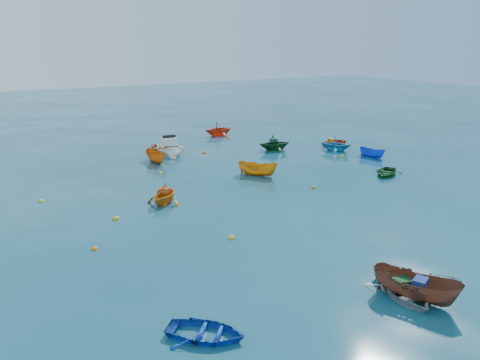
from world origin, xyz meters
TOP-DOWN VIEW (x-y plane):
  - ground at (0.00, 0.00)m, footprint 160.00×160.00m
  - dinghy_blue_sw at (-9.56, -8.95)m, footprint 3.25×3.23m
  - dinghy_white_near at (-1.81, -10.43)m, footprint 2.98×3.57m
  - sampan_brown_mid at (-1.69, -10.88)m, footprint 2.48×3.53m
  - dinghy_orange_w at (-5.72, 4.29)m, footprint 3.35×3.32m
  - sampan_yellow_mid at (2.39, 6.51)m, footprint 2.74×3.06m
  - dinghy_green_e at (10.59, 1.87)m, footprint 3.33×3.05m
  - dinghy_cyan_se at (12.73, 9.73)m, footprint 3.36×3.43m
  - sampan_orange_n at (-2.59, 13.93)m, footprint 1.28×2.91m
  - dinghy_green_n at (8.10, 12.64)m, footprint 3.26×2.97m
  - dinghy_red_ne at (14.06, 11.66)m, footprint 3.06×2.32m
  - sampan_blue_far at (13.74, 6.35)m, footprint 1.45×2.50m
  - dinghy_red_far at (-0.61, 18.28)m, footprint 1.82×2.51m
  - dinghy_orange_far at (6.95, 21.10)m, footprint 3.01×2.61m
  - motorboat_white at (-0.53, 16.11)m, footprint 4.04×5.12m
  - tarp_green_a at (-1.79, -10.33)m, footprint 0.79×0.68m
  - tarp_blue_a at (-1.62, -11.01)m, footprint 0.73×0.66m
  - tarp_orange_a at (-5.69, 4.33)m, footprint 0.70×0.71m
  - tarp_green_b at (8.01, 12.66)m, footprint 0.64×0.77m
  - tarp_orange_b at (13.96, 11.65)m, footprint 0.55×0.70m
  - buoy_or_a at (-11.03, -0.20)m, footprint 0.31×0.31m
  - buoy_ye_a at (-4.85, -2.35)m, footprint 0.34×0.34m
  - buoy_or_b at (3.92, 2.04)m, footprint 0.30×0.30m
  - buoy_ye_b at (-9.04, 3.13)m, footprint 0.39×0.39m
  - buoy_or_c at (-5.55, 5.79)m, footprint 0.39×0.39m
  - buoy_ye_c at (-3.52, 10.57)m, footprint 0.30×0.30m
  - buoy_or_d at (11.52, 7.56)m, footprint 0.34×0.34m
  - buoy_ye_d at (-12.15, 8.33)m, footprint 0.32×0.32m
  - buoy_or_e at (2.19, 14.79)m, footprint 0.39×0.39m
  - buoy_ye_e at (13.60, 10.50)m, footprint 0.39×0.39m

SIDE VIEW (x-z plane):
  - ground at x=0.00m, z-range 0.00..0.00m
  - dinghy_blue_sw at x=-9.56m, z-range -0.28..0.28m
  - dinghy_white_near at x=-1.81m, z-range -0.32..0.32m
  - sampan_brown_mid at x=-1.69m, z-range -0.64..0.64m
  - dinghy_orange_w at x=-5.72m, z-range -0.67..0.67m
  - sampan_yellow_mid at x=2.39m, z-range -0.58..0.58m
  - dinghy_green_e at x=10.59m, z-range -0.28..0.28m
  - dinghy_cyan_se at x=12.73m, z-range -0.68..0.68m
  - sampan_orange_n at x=-2.59m, z-range -0.55..0.55m
  - dinghy_green_n at x=8.10m, z-range -0.74..0.74m
  - dinghy_red_ne at x=14.06m, z-range -0.30..0.30m
  - sampan_blue_far at x=13.74m, z-range -0.45..0.45m
  - dinghy_red_far at x=-0.61m, z-range -0.26..0.26m
  - dinghy_orange_far at x=6.95m, z-range -0.78..0.78m
  - motorboat_white at x=-0.53m, z-range -0.78..0.78m
  - buoy_or_a at x=-11.03m, z-range -0.15..0.15m
  - buoy_ye_a at x=-4.85m, z-range -0.17..0.17m
  - buoy_or_b at x=3.92m, z-range -0.15..0.15m
  - buoy_ye_b at x=-9.04m, z-range -0.19..0.19m
  - buoy_or_c at x=-5.55m, z-range -0.19..0.19m
  - buoy_ye_c at x=-3.52m, z-range -0.15..0.15m
  - buoy_or_d at x=11.52m, z-range -0.17..0.17m
  - buoy_ye_d at x=-12.15m, z-range -0.16..0.16m
  - buoy_or_e at x=2.19m, z-range -0.19..0.19m
  - buoy_ye_e at x=13.60m, z-range -0.19..0.19m
  - tarp_orange_b at x=13.96m, z-range 0.30..0.62m
  - tarp_green_a at x=-1.79m, z-range 0.32..0.64m
  - tarp_blue_a at x=-1.62m, z-range 0.64..0.93m
  - tarp_orange_a at x=-5.69m, z-range 0.67..0.94m
  - tarp_green_b at x=8.01m, z-range 0.74..1.06m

